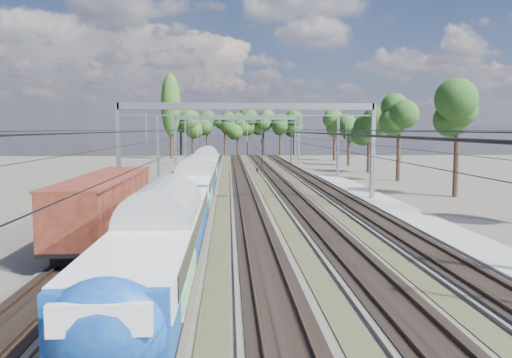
{
  "coord_description": "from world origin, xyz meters",
  "views": [
    {
      "loc": [
        -1.72,
        -14.99,
        6.68
      ],
      "look_at": [
        0.42,
        23.55,
        2.8
      ],
      "focal_mm": 35.0,
      "sensor_mm": 36.0,
      "label": 1
    }
  ],
  "objects": [
    {
      "name": "worker",
      "position": [
        2.63,
        59.55,
        0.86
      ],
      "size": [
        0.6,
        0.73,
        1.72
      ],
      "primitive_type": "imported",
      "rotation": [
        0.0,
        0.0,
        1.22
      ],
      "color": "black",
      "rests_on": "ground"
    },
    {
      "name": "platform",
      "position": [
        12.0,
        20.0,
        0.15
      ],
      "size": [
        3.0,
        70.0,
        0.3
      ],
      "primitive_type": "cube",
      "color": "gray",
      "rests_on": "ground"
    },
    {
      "name": "signal_near",
      "position": [
        3.36,
        60.06,
        3.29
      ],
      "size": [
        0.36,
        0.34,
        5.2
      ],
      "rotation": [
        0.0,
        0.0,
        -0.3
      ],
      "color": "black",
      "rests_on": "ground"
    },
    {
      "name": "poplar",
      "position": [
        -14.5,
        98.0,
        11.89
      ],
      "size": [
        4.4,
        4.4,
        19.04
      ],
      "color": "black",
      "rests_on": "ground"
    },
    {
      "name": "emu_train",
      "position": [
        -4.5,
        26.61,
        2.57
      ],
      "size": [
        2.98,
        63.04,
        4.36
      ],
      "color": "black",
      "rests_on": "ground"
    },
    {
      "name": "signal_far",
      "position": [
        9.68,
        75.22,
        3.91
      ],
      "size": [
        0.4,
        0.37,
        6.18
      ],
      "rotation": [
        0.0,
        0.0,
        -0.11
      ],
      "color": "black",
      "rests_on": "ground"
    },
    {
      "name": "ground",
      "position": [
        0.0,
        0.0,
        0.0
      ],
      "size": [
        220.0,
        220.0,
        0.0
      ],
      "primitive_type": "plane",
      "color": "#47423A",
      "rests_on": "ground"
    },
    {
      "name": "catenary",
      "position": [
        0.33,
        52.69,
        6.4
      ],
      "size": [
        25.65,
        130.0,
        9.0
      ],
      "color": "gray",
      "rests_on": "ground"
    },
    {
      "name": "freight_boxcar",
      "position": [
        -9.0,
        14.63,
        2.3
      ],
      "size": [
        3.03,
        14.61,
        3.77
      ],
      "color": "black",
      "rests_on": "ground"
    },
    {
      "name": "tree_belt",
      "position": [
        6.92,
        93.87,
        7.99
      ],
      "size": [
        39.37,
        99.73,
        12.25
      ],
      "color": "black",
      "rests_on": "ground"
    },
    {
      "name": "track_bed",
      "position": [
        -0.0,
        45.0,
        0.1
      ],
      "size": [
        21.0,
        130.0,
        0.34
      ],
      "color": "#47423A",
      "rests_on": "ground"
    }
  ]
}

